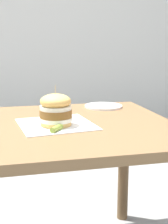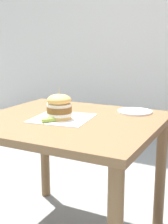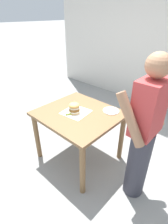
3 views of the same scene
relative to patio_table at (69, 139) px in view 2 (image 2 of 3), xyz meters
name	(u,v)px [view 2 (image 2 of 3)]	position (x,y,z in m)	size (l,w,h in m)	color
patio_table	(69,139)	(0.00, 0.00, 0.00)	(0.94, 1.04, 0.79)	brown
serving_paper	(62,118)	(0.01, -0.04, 0.13)	(0.33, 0.33, 0.00)	white
sandwich	(59,107)	(0.04, -0.04, 0.20)	(0.15, 0.15, 0.18)	#E5B25B
pickle_spear	(48,120)	(0.14, -0.05, 0.14)	(0.02, 0.02, 0.08)	#8EA83D
side_plate_with_forks	(135,112)	(-0.33, 0.29, 0.13)	(0.22, 0.22, 0.02)	white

